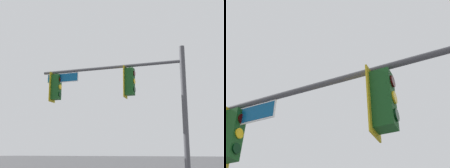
% 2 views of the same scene
% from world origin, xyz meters
% --- Properties ---
extents(signal_pole_near, '(6.05, 1.50, 5.74)m').
position_xyz_m(signal_pole_near, '(-5.41, -7.51, 4.00)').
color(signal_pole_near, '#47474C').
rests_on(signal_pole_near, ground_plane).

